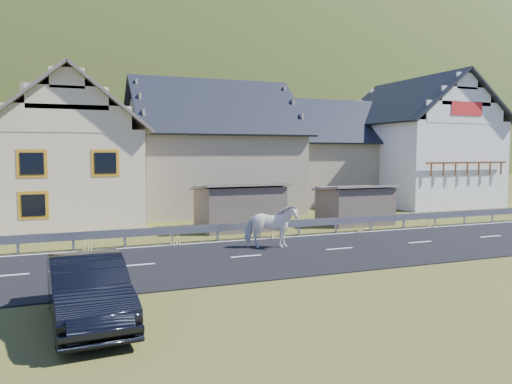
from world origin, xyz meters
name	(u,v)px	position (x,y,z in m)	size (l,w,h in m)	color
ground	(339,250)	(0.00, 0.00, 0.00)	(160.00, 160.00, 0.00)	#404D16
road	(339,249)	(0.00, 0.00, 0.02)	(60.00, 7.00, 0.04)	black
lane_markings	(339,249)	(0.00, 0.00, 0.04)	(60.00, 6.60, 0.01)	silver
guardrail	(299,224)	(0.00, 3.68, 0.56)	(28.10, 0.09, 0.75)	#93969B
shed_left	(239,208)	(-2.00, 6.50, 1.10)	(4.30, 3.30, 2.40)	#705F53
shed_right	(355,206)	(4.50, 6.00, 1.00)	(3.80, 2.90, 2.20)	#705F53
house_cream	(68,144)	(-10.00, 12.00, 4.36)	(7.80, 9.80, 8.30)	beige
house_stone_a	(211,141)	(-1.00, 15.00, 4.63)	(10.80, 9.80, 8.90)	gray
house_stone_b	(328,148)	(9.00, 17.00, 4.24)	(9.80, 8.80, 8.10)	gray
house_white	(416,137)	(15.00, 14.00, 5.06)	(8.80, 10.80, 9.70)	white
mountain	(107,214)	(5.00, 180.00, -20.00)	(440.00, 280.00, 260.00)	#233810
horse	(271,226)	(-2.53, 1.13, 0.94)	(2.12, 0.97, 1.79)	white
car	(88,290)	(-9.84, -5.37, 0.77)	(1.62, 4.64, 1.53)	black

